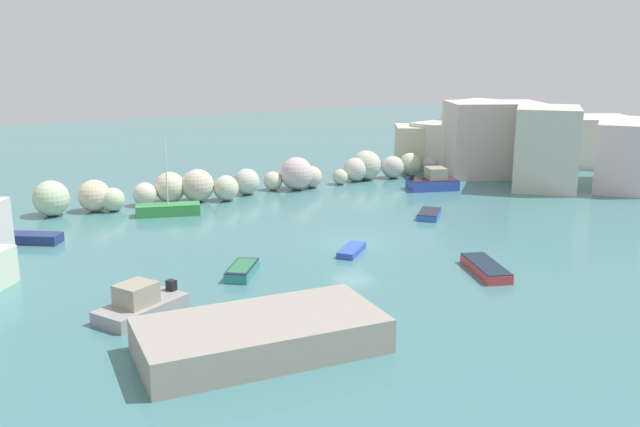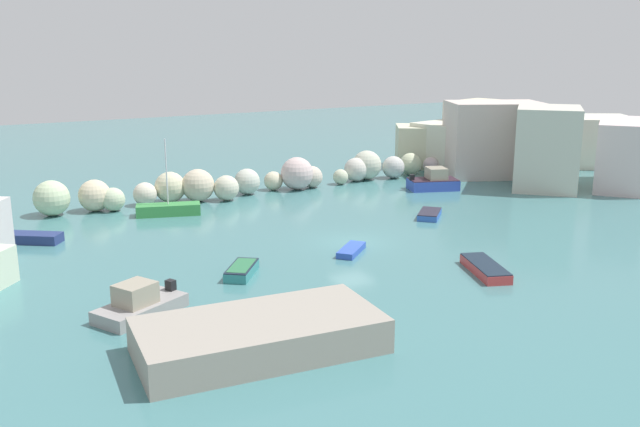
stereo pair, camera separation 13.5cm
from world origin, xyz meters
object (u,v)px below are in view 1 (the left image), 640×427
moored_boat_5 (140,304)px  moored_boat_7 (429,214)px  moored_boat_4 (486,268)px  moored_boat_6 (27,238)px  moored_boat_1 (352,250)px  moored_boat_3 (242,270)px  moored_boat_0 (433,181)px  moored_boat_2 (168,209)px  stone_dock (261,335)px

moored_boat_5 → moored_boat_7: size_ratio=1.53×
moored_boat_4 → moored_boat_6: (-21.01, 18.79, 0.03)m
moored_boat_1 → moored_boat_3: size_ratio=0.91×
moored_boat_5 → moored_boat_6: moored_boat_5 is taller
moored_boat_0 → moored_boat_5: (-29.71, -15.87, -0.13)m
moored_boat_1 → moored_boat_5: size_ratio=0.60×
moored_boat_0 → moored_boat_6: size_ratio=1.10×
moored_boat_1 → moored_boat_3: 7.38m
moored_boat_6 → moored_boat_7: moored_boat_6 is taller
moored_boat_0 → moored_boat_2: 22.73m
moored_boat_0 → moored_boat_6: 32.58m
moored_boat_2 → moored_boat_7: 19.00m
moored_boat_1 → moored_boat_2: bearing=-106.6°
moored_boat_3 → moored_boat_5: moored_boat_5 is taller
moored_boat_7 → moored_boat_3: bearing=152.9°
moored_boat_5 → moored_boat_0: bearing=-179.3°
moored_boat_4 → moored_boat_5: bearing=-79.4°
stone_dock → moored_boat_2: size_ratio=1.76×
moored_boat_3 → moored_boat_7: bearing=-34.8°
moored_boat_7 → moored_boat_4: bearing=-158.5°
stone_dock → moored_boat_2: moored_boat_2 is taller
moored_boat_0 → moored_boat_5: moored_boat_0 is taller
moored_boat_7 → moored_boat_1: bearing=161.7°
stone_dock → moored_boat_1: stone_dock is taller
moored_boat_4 → moored_boat_7: (5.15, 11.46, -0.05)m
stone_dock → moored_boat_7: size_ratio=3.22×
stone_dock → moored_boat_2: bearing=81.0°
moored_boat_6 → moored_boat_5: bearing=136.3°
moored_boat_3 → moored_boat_5: 7.05m
moored_boat_4 → moored_boat_6: moored_boat_6 is taller
stone_dock → moored_boat_5: size_ratio=2.10×
moored_boat_0 → moored_boat_2: bearing=-166.0°
stone_dock → moored_boat_2: 24.72m
moored_boat_1 → moored_boat_7: moored_boat_7 is taller
moored_boat_4 → moored_boat_5: (-18.14, 3.24, 0.29)m
moored_boat_1 → moored_boat_6: 20.49m
moored_boat_0 → moored_boat_3: size_ratio=1.49×
moored_boat_1 → moored_boat_3: moored_boat_3 is taller
moored_boat_2 → moored_boat_6: moored_boat_2 is taller
moored_boat_0 → stone_dock: bearing=-120.3°
moored_boat_0 → moored_boat_1: moored_boat_0 is taller
moored_boat_2 → moored_boat_3: size_ratio=1.80×
moored_boat_2 → moored_boat_4: moored_boat_2 is taller
moored_boat_1 → moored_boat_2: size_ratio=0.50×
moored_boat_3 → moored_boat_4: size_ratio=0.70×
moored_boat_2 → moored_boat_4: bearing=134.6°
stone_dock → moored_boat_3: stone_dock is taller
moored_boat_5 → moored_boat_6: 15.82m
moored_boat_5 → moored_boat_7: moored_boat_5 is taller
moored_boat_1 → moored_boat_2: (-6.64, 14.60, 0.25)m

